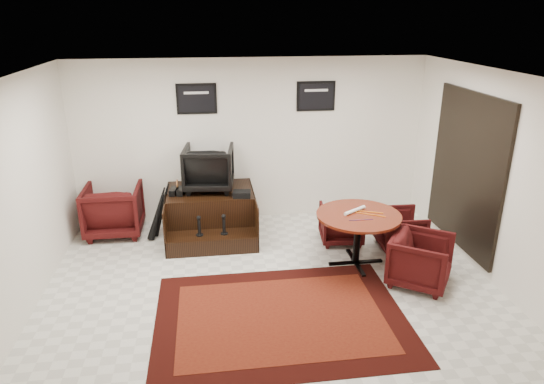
{
  "coord_description": "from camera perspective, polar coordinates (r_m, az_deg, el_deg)",
  "views": [
    {
      "loc": [
        -0.77,
        -5.59,
        3.48
      ],
      "look_at": [
        0.13,
        0.9,
        1.05
      ],
      "focal_mm": 32.0,
      "sensor_mm": 36.0,
      "label": 1
    }
  ],
  "objects": [
    {
      "name": "table_chair_back",
      "position": [
        7.84,
        8.15,
        -3.5
      ],
      "size": [
        0.71,
        0.67,
        0.67
      ],
      "primitive_type": "imported",
      "rotation": [
        0.0,
        0.0,
        3.03
      ],
      "color": "black",
      "rests_on": "ground"
    },
    {
      "name": "room_shell",
      "position": [
        6.07,
        3.61,
        4.13
      ],
      "size": [
        6.02,
        5.02,
        2.81
      ],
      "color": "white",
      "rests_on": "ground"
    },
    {
      "name": "ground",
      "position": [
        6.62,
        -0.05,
        -11.3
      ],
      "size": [
        6.0,
        6.0,
        0.0
      ],
      "primitive_type": "plane",
      "color": "silver",
      "rests_on": "ground"
    },
    {
      "name": "polish_kit",
      "position": [
        7.68,
        -3.58,
        -0.24
      ],
      "size": [
        0.3,
        0.23,
        0.1
      ],
      "primitive_type": "cube",
      "rotation": [
        0.0,
        0.0,
        -0.13
      ],
      "color": "black",
      "rests_on": "shine_podium"
    },
    {
      "name": "shoes_pair",
      "position": [
        7.93,
        -11.11,
        0.09
      ],
      "size": [
        0.25,
        0.29,
        0.1
      ],
      "color": "black",
      "rests_on": "shine_podium"
    },
    {
      "name": "shine_podium",
      "position": [
        8.1,
        -7.19,
        -2.61
      ],
      "size": [
        1.42,
        1.46,
        0.73
      ],
      "color": "black",
      "rests_on": "ground"
    },
    {
      "name": "table_clutter",
      "position": [
        7.0,
        11.12,
        -2.59
      ],
      "size": [
        0.56,
        0.37,
        0.01
      ],
      "color": "orange",
      "rests_on": "meeting_table"
    },
    {
      "name": "table_chair_corner",
      "position": [
        6.85,
        17.11,
        -7.41
      ],
      "size": [
        1.01,
        1.02,
        0.78
      ],
      "primitive_type": "imported",
      "rotation": [
        0.0,
        0.0,
        0.97
      ],
      "color": "black",
      "rests_on": "ground"
    },
    {
      "name": "meeting_table",
      "position": [
        7.03,
        10.12,
        -3.28
      ],
      "size": [
        1.21,
        1.21,
        0.79
      ],
      "color": "#46180A",
      "rests_on": "ground"
    },
    {
      "name": "shine_chair",
      "position": [
        7.97,
        -7.46,
        3.09
      ],
      "size": [
        0.86,
        0.82,
        0.81
      ],
      "primitive_type": "imported",
      "rotation": [
        0.0,
        0.0,
        3.03
      ],
      "color": "black",
      "rests_on": "shine_podium"
    },
    {
      "name": "umbrella_black",
      "position": [
        7.97,
        -13.31,
        -2.42
      ],
      "size": [
        0.35,
        0.13,
        0.93
      ],
      "primitive_type": null,
      "color": "black",
      "rests_on": "ground"
    },
    {
      "name": "area_rug",
      "position": [
        6.07,
        1.03,
        -14.52
      ],
      "size": [
        3.01,
        2.26,
        0.01
      ],
      "color": "black",
      "rests_on": "ground"
    },
    {
      "name": "table_chair_window",
      "position": [
        7.8,
        14.93,
        -4.08
      ],
      "size": [
        0.64,
        0.68,
        0.68
      ],
      "primitive_type": "imported",
      "rotation": [
        0.0,
        0.0,
        1.54
      ],
      "color": "black",
      "rests_on": "ground"
    },
    {
      "name": "umbrella_hooked",
      "position": [
        8.1,
        -12.88,
        -2.0
      ],
      "size": [
        0.35,
        0.13,
        0.93
      ],
      "primitive_type": null,
      "color": "black",
      "rests_on": "ground"
    },
    {
      "name": "armchair_side",
      "position": [
        8.4,
        -18.15,
        -1.72
      ],
      "size": [
        0.9,
        0.84,
        0.92
      ],
      "primitive_type": "imported",
      "rotation": [
        0.0,
        0.0,
        3.14
      ],
      "color": "black",
      "rests_on": "ground"
    },
    {
      "name": "paper_roll",
      "position": [
        7.05,
        9.72,
        -2.15
      ],
      "size": [
        0.38,
        0.27,
        0.05
      ],
      "primitive_type": "cylinder",
      "rotation": [
        0.0,
        1.57,
        0.57
      ],
      "color": "white",
      "rests_on": "meeting_table"
    }
  ]
}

